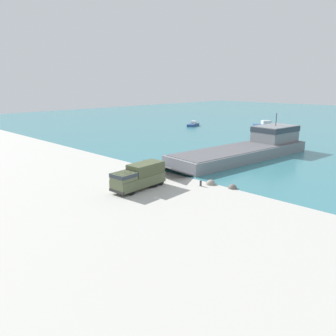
# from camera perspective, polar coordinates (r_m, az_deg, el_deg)

# --- Properties ---
(ground_plane) EXTENTS (240.00, 240.00, 0.00)m
(ground_plane) POSITION_cam_1_polar(r_m,az_deg,el_deg) (45.12, -2.13, -1.94)
(ground_plane) COLOR #B7B5AD
(landing_craft) EXTENTS (11.07, 34.09, 7.34)m
(landing_craft) POSITION_cam_1_polar(r_m,az_deg,el_deg) (61.01, 14.27, 3.64)
(landing_craft) COLOR gray
(landing_craft) RESTS_ON ground_plane
(military_truck) EXTENTS (2.85, 7.52, 3.09)m
(military_truck) POSITION_cam_1_polar(r_m,az_deg,el_deg) (40.75, -5.07, -1.45)
(military_truck) COLOR #566042
(military_truck) RESTS_ON ground_plane
(soldier_on_ramp) EXTENTS (0.50, 0.39, 1.73)m
(soldier_on_ramp) POSITION_cam_1_polar(r_m,az_deg,el_deg) (43.69, -5.42, -1.18)
(soldier_on_ramp) COLOR #475638
(soldier_on_ramp) RESTS_ON ground_plane
(moored_boat_b) EXTENTS (3.44, 5.76, 1.54)m
(moored_boat_b) POSITION_cam_1_polar(r_m,az_deg,el_deg) (102.35, 4.42, 7.58)
(moored_boat_b) COLOR navy
(moored_boat_b) RESTS_ON ground_plane
(moored_boat_c) EXTENTS (7.01, 8.41, 2.03)m
(moored_boat_c) POSITION_cam_1_polar(r_m,az_deg,el_deg) (103.76, 16.94, 7.19)
(moored_boat_c) COLOR navy
(moored_boat_c) RESTS_ON ground_plane
(mooring_bollard) EXTENTS (0.31, 0.31, 0.76)m
(mooring_bollard) POSITION_cam_1_polar(r_m,az_deg,el_deg) (42.14, 5.71, -2.61)
(mooring_bollard) COLOR #333338
(mooring_bollard) RESTS_ON ground_plane
(cargo_crate) EXTENTS (1.10, 1.23, 0.87)m
(cargo_crate) POSITION_cam_1_polar(r_m,az_deg,el_deg) (40.94, -7.00, -3.13)
(cargo_crate) COLOR #3D4C33
(cargo_crate) RESTS_ON ground_plane
(shoreline_rock_a) EXTENTS (1.10, 1.10, 1.10)m
(shoreline_rock_a) POSITION_cam_1_polar(r_m,az_deg,el_deg) (41.94, 11.16, -3.50)
(shoreline_rock_a) COLOR #66605B
(shoreline_rock_a) RESTS_ON ground_plane
(shoreline_rock_b) EXTENTS (1.25, 1.25, 1.25)m
(shoreline_rock_b) POSITION_cam_1_polar(r_m,az_deg,el_deg) (43.13, 7.43, -2.84)
(shoreline_rock_b) COLOR gray
(shoreline_rock_b) RESTS_ON ground_plane
(shoreline_rock_c) EXTENTS (0.72, 0.72, 0.72)m
(shoreline_rock_c) POSITION_cam_1_polar(r_m,az_deg,el_deg) (53.59, -4.01, 0.69)
(shoreline_rock_c) COLOR gray
(shoreline_rock_c) RESTS_ON ground_plane
(shoreline_rock_d) EXTENTS (1.01, 1.01, 1.01)m
(shoreline_rock_d) POSITION_cam_1_polar(r_m,az_deg,el_deg) (51.01, -0.74, 0.01)
(shoreline_rock_d) COLOR gray
(shoreline_rock_d) RESTS_ON ground_plane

